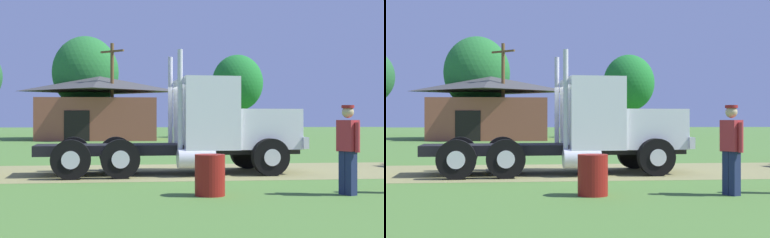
% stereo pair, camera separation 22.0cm
% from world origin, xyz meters
% --- Properties ---
extents(ground_plane, '(200.00, 200.00, 0.00)m').
position_xyz_m(ground_plane, '(0.00, 0.00, 0.00)').
color(ground_plane, '#4B7832').
extents(dirt_track, '(120.00, 5.26, 0.01)m').
position_xyz_m(dirt_track, '(0.00, 0.00, 0.00)').
color(dirt_track, olive).
rests_on(dirt_track, ground_plane).
extents(truck_foreground_white, '(7.54, 3.03, 3.41)m').
position_xyz_m(truck_foreground_white, '(0.21, -0.50, 1.25)').
color(truck_foreground_white, black).
rests_on(truck_foreground_white, ground_plane).
extents(visitor_standing_near, '(0.40, 0.54, 1.82)m').
position_xyz_m(visitor_standing_near, '(2.38, -5.43, 0.99)').
color(visitor_standing_near, '#B22D33').
rests_on(visitor_standing_near, ground_plane).
extents(steel_barrel, '(0.61, 0.61, 0.83)m').
position_xyz_m(steel_barrel, '(-0.42, -5.20, 0.41)').
color(steel_barrel, maroon).
rests_on(steel_barrel, ground_plane).
extents(shed_building, '(9.48, 7.93, 4.94)m').
position_xyz_m(shed_building, '(-4.14, 27.40, 2.39)').
color(shed_building, '#98513B').
rests_on(shed_building, ground_plane).
extents(utility_pole_far, '(1.76, 1.54, 7.23)m').
position_xyz_m(utility_pole_far, '(-3.13, 25.15, 3.86)').
color(utility_pole_far, brown).
rests_on(utility_pole_far, ground_plane).
extents(tree_mid, '(5.46, 5.46, 8.47)m').
position_xyz_m(tree_mid, '(-5.45, 30.26, 5.45)').
color(tree_mid, '#513823').
rests_on(tree_mid, ground_plane).
extents(tree_right, '(4.50, 4.50, 7.27)m').
position_xyz_m(tree_right, '(7.64, 31.50, 4.78)').
color(tree_right, '#513823').
rests_on(tree_right, ground_plane).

